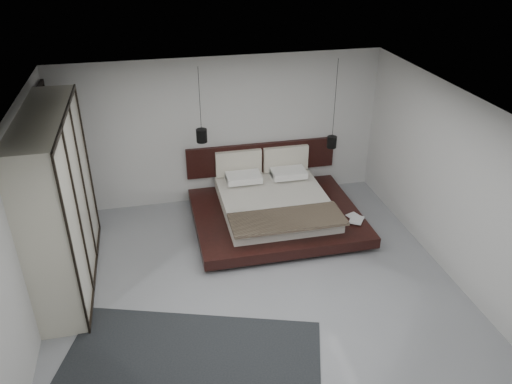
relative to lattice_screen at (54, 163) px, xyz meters
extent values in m
plane|color=gray|center=(2.95, -2.45, -1.30)|extent=(6.00, 6.00, 0.00)
plane|color=white|center=(2.95, -2.45, 1.50)|extent=(6.00, 6.00, 0.00)
plane|color=beige|center=(2.95, 0.55, 0.10)|extent=(6.00, 0.00, 6.00)
plane|color=beige|center=(-0.05, -2.45, 0.10)|extent=(0.00, 6.00, 6.00)
plane|color=beige|center=(5.95, -2.45, 0.10)|extent=(0.00, 6.00, 6.00)
cube|color=black|center=(0.00, 0.00, 0.00)|extent=(0.05, 0.90, 2.60)
cube|color=black|center=(3.69, -0.70, -1.26)|extent=(2.30, 1.88, 0.08)
cube|color=black|center=(3.69, -0.70, -1.12)|extent=(2.92, 2.40, 0.19)
cube|color=silver|center=(3.69, -0.56, -0.91)|extent=(1.88, 2.09, 0.23)
cube|color=black|center=(3.69, -1.38, -0.77)|extent=(1.90, 0.73, 0.05)
cube|color=white|center=(3.25, 0.24, -0.74)|extent=(0.65, 0.42, 0.13)
cube|color=white|center=(4.13, 0.24, -0.74)|extent=(0.65, 0.42, 0.13)
cube|color=white|center=(3.25, 0.09, -0.68)|extent=(0.65, 0.42, 0.13)
cube|color=white|center=(4.13, 0.09, -0.68)|extent=(0.65, 0.42, 0.13)
cube|color=black|center=(3.69, 0.51, -0.50)|extent=(2.92, 0.08, 0.60)
cube|color=beige|center=(3.22, 0.42, -0.53)|extent=(0.89, 0.10, 0.50)
cube|color=beige|center=(4.16, 0.42, -0.53)|extent=(0.89, 0.10, 0.50)
imported|color=#99724C|center=(4.89, -1.22, -1.02)|extent=(0.29, 0.33, 0.03)
imported|color=#99724C|center=(4.87, -1.25, -0.99)|extent=(0.35, 0.37, 0.02)
cylinder|color=black|center=(2.49, -0.07, 0.96)|extent=(0.01, 0.01, 1.08)
cylinder|color=black|center=(2.49, -0.07, 0.30)|extent=(0.19, 0.19, 0.23)
cylinder|color=#FFE0B2|center=(2.49, -0.07, 0.20)|extent=(0.14, 0.14, 0.01)
cylinder|color=black|center=(4.89, -0.07, 0.78)|extent=(0.01, 0.01, 1.43)
cylinder|color=black|center=(4.89, -0.07, -0.04)|extent=(0.18, 0.18, 0.22)
cylinder|color=#FFE0B2|center=(4.89, -0.07, -0.13)|extent=(0.13, 0.13, 0.01)
cube|color=beige|center=(0.25, -1.46, 0.02)|extent=(0.61, 2.64, 2.64)
cube|color=black|center=(0.57, -1.46, 1.31)|extent=(0.03, 2.64, 0.06)
cube|color=black|center=(0.57, -1.46, -1.27)|extent=(0.03, 2.64, 0.06)
cube|color=black|center=(0.57, -2.78, 0.02)|extent=(0.03, 0.05, 2.64)
cube|color=black|center=(0.57, -1.90, 0.02)|extent=(0.03, 0.05, 2.64)
cube|color=black|center=(0.57, -1.01, 0.02)|extent=(0.03, 0.05, 2.64)
cube|color=black|center=(0.57, -0.13, 0.02)|extent=(0.03, 0.05, 2.64)
cube|color=black|center=(1.75, -3.87, -1.29)|extent=(3.77, 3.17, 0.01)
camera|label=1|loc=(1.67, -8.10, 3.57)|focal=35.00mm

